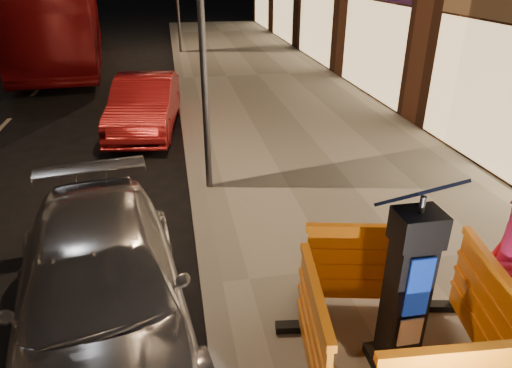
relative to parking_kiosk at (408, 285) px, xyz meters
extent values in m
plane|color=black|center=(-1.83, 1.71, -1.20)|extent=(120.00, 120.00, 0.00)
cube|color=gray|center=(1.17, 1.71, -1.12)|extent=(6.00, 60.00, 0.15)
cube|color=slate|center=(-1.83, 1.71, -1.12)|extent=(0.30, 60.00, 0.15)
cube|color=black|center=(0.00, 0.00, 0.00)|extent=(0.76, 0.76, 2.10)
cube|color=orange|center=(0.00, 0.95, -0.46)|extent=(1.60, 0.92, 1.17)
cube|color=orange|center=(-0.95, 0.00, -0.46)|extent=(0.81, 1.57, 1.17)
cube|color=orange|center=(0.95, 0.00, -0.46)|extent=(0.90, 1.59, 1.17)
imported|color=silver|center=(-3.13, 1.18, -1.20)|extent=(2.61, 4.97, 1.38)
imported|color=maroon|center=(-2.87, 8.75, -1.20)|extent=(1.93, 4.41, 1.41)
imported|color=maroon|center=(-6.60, 18.44, -1.20)|extent=(4.20, 12.56, 3.43)
imported|color=#B01A53|center=(1.26, 0.18, -0.14)|extent=(0.63, 0.77, 1.81)
cylinder|color=#3F3F44|center=(-1.58, 4.71, 1.95)|extent=(0.12, 0.12, 6.00)
camera|label=1|loc=(-2.14, -3.28, 2.88)|focal=32.00mm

